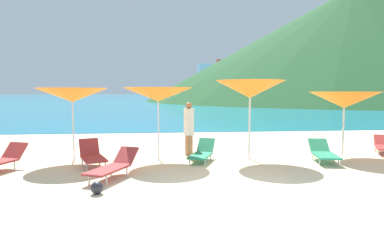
% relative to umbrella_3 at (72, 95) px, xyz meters
% --- Properties ---
extents(ground_plane, '(50.00, 100.00, 0.30)m').
position_rel_umbrella_3_xyz_m(ground_plane, '(4.09, 5.95, -2.12)').
color(ground_plane, beige).
extents(ocean_water, '(650.00, 440.00, 0.02)m').
position_rel_umbrella_3_xyz_m(ocean_water, '(4.09, 226.60, -1.96)').
color(ocean_water, teal).
rests_on(ocean_water, ground_plane).
extents(headland_hill, '(103.70, 103.70, 28.33)m').
position_rel_umbrella_3_xyz_m(headland_hill, '(51.41, 70.07, 12.20)').
color(headland_hill, '#235128').
rests_on(headland_hill, ground_plane).
extents(umbrella_3, '(2.20, 2.20, 2.18)m').
position_rel_umbrella_3_xyz_m(umbrella_3, '(0.00, 0.00, 0.00)').
color(umbrella_3, silver).
rests_on(umbrella_3, ground_plane).
extents(umbrella_4, '(2.17, 2.17, 2.19)m').
position_rel_umbrella_3_xyz_m(umbrella_4, '(2.55, -0.17, 0.02)').
color(umbrella_4, silver).
rests_on(umbrella_4, ground_plane).
extents(umbrella_5, '(2.29, 2.29, 2.41)m').
position_rel_umbrella_3_xyz_m(umbrella_5, '(5.33, -0.35, 0.17)').
color(umbrella_5, silver).
rests_on(umbrella_5, ground_plane).
extents(umbrella_6, '(2.35, 2.35, 2.07)m').
position_rel_umbrella_3_xyz_m(umbrella_6, '(8.53, -0.09, -0.16)').
color(umbrella_6, silver).
rests_on(umbrella_6, ground_plane).
extents(lounge_chair_1, '(0.90, 1.67, 0.59)m').
position_rel_umbrella_3_xyz_m(lounge_chair_1, '(7.42, -0.96, -1.69)').
color(lounge_chair_1, '#268C66').
rests_on(lounge_chair_1, ground_plane).
extents(lounge_chair_3, '(1.19, 1.74, 0.64)m').
position_rel_umbrella_3_xyz_m(lounge_chair_3, '(1.47, -2.28, -1.66)').
color(lounge_chair_3, '#A53333').
rests_on(lounge_chair_3, ground_plane).
extents(lounge_chair_4, '(0.99, 1.45, 0.72)m').
position_rel_umbrella_3_xyz_m(lounge_chair_4, '(0.72, -0.96, -1.65)').
color(lounge_chair_4, '#A53333').
rests_on(lounge_chair_4, ground_plane).
extents(lounge_chair_10, '(1.02, 1.56, 0.60)m').
position_rel_umbrella_3_xyz_m(lounge_chair_10, '(3.85, -0.52, -1.71)').
color(lounge_chair_10, '#268C66').
rests_on(lounge_chair_10, ground_plane).
extents(beachgoer_0, '(0.34, 0.34, 1.73)m').
position_rel_umbrella_3_xyz_m(beachgoer_0, '(3.54, 0.47, -1.06)').
color(beachgoer_0, '#A3704C').
rests_on(beachgoer_0, ground_plane).
extents(beach_ball, '(0.26, 0.26, 0.26)m').
position_rel_umbrella_3_xyz_m(beach_ball, '(1.31, -3.53, -1.84)').
color(beach_ball, '#26262D').
rests_on(beach_ball, ground_plane).
extents(cruise_ship, '(55.77, 14.40, 23.29)m').
position_rel_umbrella_3_xyz_m(cruise_ship, '(48.86, 203.67, 7.08)').
color(cruise_ship, '#262D47').
rests_on(cruise_ship, ocean_water).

